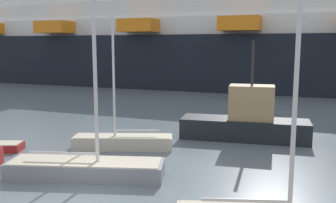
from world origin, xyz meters
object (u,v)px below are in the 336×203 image
sailboat_0 (86,166)px  cruise_ship (250,40)px  sailboat_3 (123,139)px  fishing_boat_1 (246,121)px

sailboat_0 → cruise_ship: cruise_ship is taller
sailboat_3 → fishing_boat_1: bearing=-163.2°
sailboat_0 → fishing_boat_1: bearing=42.9°
sailboat_3 → fishing_boat_1: sailboat_3 is taller
sailboat_0 → fishing_boat_1: size_ratio=1.25×
fishing_boat_1 → cruise_ship: bearing=91.8°
sailboat_0 → cruise_ship: 39.25m
fishing_boat_1 → cruise_ship: cruise_ship is taller
sailboat_0 → sailboat_3: size_ratio=0.94×
sailboat_0 → sailboat_3: 4.68m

